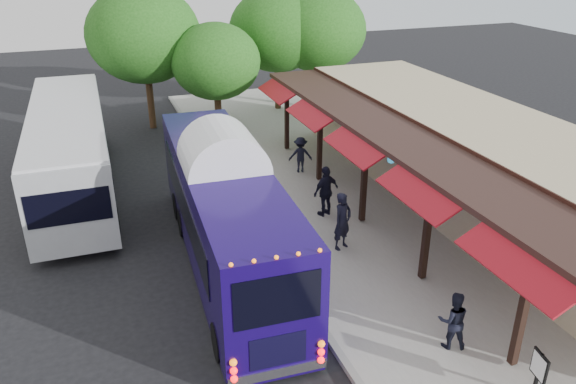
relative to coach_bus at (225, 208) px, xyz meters
name	(u,v)px	position (x,y,z in m)	size (l,w,h in m)	color
ground	(306,309)	(1.45, -3.14, -1.98)	(90.00, 90.00, 0.00)	black
sidewalk	(391,218)	(6.45, 0.86, -1.90)	(10.00, 40.00, 0.15)	#9E9B93
curb	(264,241)	(1.50, 0.86, -1.90)	(0.20, 40.00, 0.16)	gray
station_shelter	(473,162)	(9.83, 0.86, -0.13)	(8.15, 20.00, 3.60)	tan
coach_bus	(225,208)	(0.00, 0.00, 0.00)	(2.96, 11.62, 3.68)	#180756
city_bus	(70,147)	(-4.47, 7.77, -0.09)	(2.94, 12.74, 3.41)	#969A9F
ped_a	(342,221)	(3.74, -0.59, -0.84)	(0.72, 0.47, 1.98)	black
ped_b	(453,320)	(4.23, -6.02, -1.04)	(0.77, 0.60, 1.57)	black
ped_c	(326,191)	(4.21, 1.82, -0.86)	(1.13, 0.47, 1.93)	black
ped_d	(300,155)	(4.85, 6.07, -1.04)	(1.03, 0.59, 1.59)	black
sign_board	(539,368)	(4.97, -8.14, -1.00)	(0.15, 0.55, 1.22)	black
tree_left	(216,62)	(2.80, 12.70, 1.88)	(4.52, 4.52, 5.79)	#382314
tree_mid	(277,30)	(7.21, 15.90, 2.74)	(5.52, 5.52, 7.07)	#382314
tree_right	(318,30)	(9.44, 15.22, 2.74)	(5.52, 5.52, 7.07)	#382314
tree_far	(144,35)	(-0.35, 15.09, 3.02)	(5.86, 5.86, 7.50)	#382314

